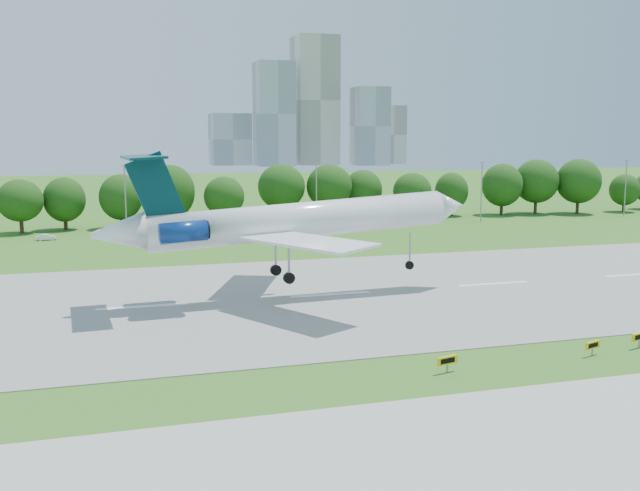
{
  "coord_description": "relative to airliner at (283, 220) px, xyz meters",
  "views": [
    {
      "loc": [
        -22.68,
        -47.54,
        17.0
      ],
      "look_at": [
        -3.26,
        18.0,
        6.65
      ],
      "focal_mm": 40.0,
      "sensor_mm": 36.0,
      "label": 1
    }
  ],
  "objects": [
    {
      "name": "service_vehicle_a",
      "position": [
        -27.84,
        53.89,
        -7.88
      ],
      "size": [
        3.33,
        1.48,
        1.06
      ],
      "primitive_type": "imported",
      "rotation": [
        0.0,
        0.0,
        1.68
      ],
      "color": "white",
      "rests_on": "ground"
    },
    {
      "name": "taxi_sign_right",
      "position": [
        23.63,
        -25.84,
        -7.47
      ],
      "size": [
        1.79,
        0.7,
        1.27
      ],
      "rotation": [
        0.0,
        0.0,
        0.28
      ],
      "color": "gray",
      "rests_on": "ground"
    },
    {
      "name": "service_vehicle_b",
      "position": [
        -14.4,
        58.15,
        -7.79
      ],
      "size": [
        3.85,
        2.24,
        1.23
      ],
      "primitive_type": "imported",
      "rotation": [
        0.0,
        0.0,
        1.8
      ],
      "color": "silver",
      "rests_on": "ground"
    },
    {
      "name": "airliner",
      "position": [
        0.0,
        0.0,
        0.0
      ],
      "size": [
        41.38,
        30.07,
        13.67
      ],
      "rotation": [
        0.0,
        -0.05,
        0.06
      ],
      "color": "white",
      "rests_on": "ground"
    },
    {
      "name": "ground",
      "position": [
        5.3,
        -24.87,
        -8.41
      ],
      "size": [
        600.0,
        600.0,
        0.0
      ],
      "primitive_type": "plane",
      "color": "#386C1C",
      "rests_on": "ground"
    },
    {
      "name": "taxi_sign_left",
      "position": [
        5.79,
        -27.02,
        -7.5
      ],
      "size": [
        1.75,
        0.62,
        1.23
      ],
      "rotation": [
        0.0,
        0.0,
        0.24
      ],
      "color": "gray",
      "rests_on": "ground"
    },
    {
      "name": "skyline",
      "position": [
        105.46,
        365.74,
        22.05
      ],
      "size": [
        127.0,
        52.0,
        80.0
      ],
      "color": "#B2B2B7",
      "rests_on": "ground"
    },
    {
      "name": "taxi_sign_centre",
      "position": [
        18.6,
        -26.57,
        -7.55
      ],
      "size": [
        1.63,
        0.69,
        1.16
      ],
      "rotation": [
        0.0,
        0.0,
        0.32
      ],
      "color": "gray",
      "rests_on": "ground"
    },
    {
      "name": "taxiway",
      "position": [
        5.3,
        -42.87,
        -8.37
      ],
      "size": [
        400.0,
        23.0,
        0.08
      ],
      "primitive_type": "cube",
      "color": "#ADADA8",
      "rests_on": "ground"
    },
    {
      "name": "light_poles",
      "position": [
        2.8,
        57.13,
        -2.07
      ],
      "size": [
        175.9,
        0.25,
        12.19
      ],
      "color": "gray",
      "rests_on": "ground"
    },
    {
      "name": "tree_line",
      "position": [
        5.3,
        67.13,
        -2.22
      ],
      "size": [
        288.4,
        8.4,
        10.4
      ],
      "color": "#382314",
      "rests_on": "ground"
    },
    {
      "name": "runway",
      "position": [
        5.3,
        0.13,
        -8.37
      ],
      "size": [
        400.0,
        45.0,
        0.08
      ],
      "primitive_type": "cube",
      "color": "gray",
      "rests_on": "ground"
    }
  ]
}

